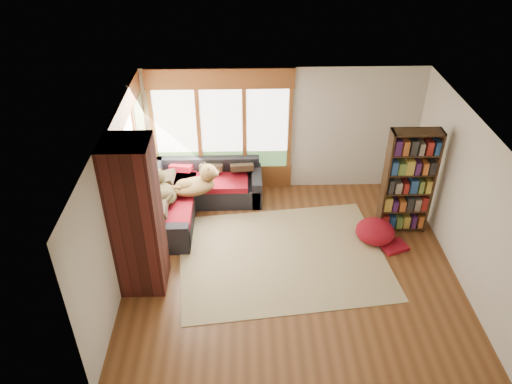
# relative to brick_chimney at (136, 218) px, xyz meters

# --- Properties ---
(floor) EXTENTS (5.50, 5.50, 0.00)m
(floor) POSITION_rel_brick_chimney_xyz_m (2.40, 0.35, -1.30)
(floor) COLOR brown
(floor) RESTS_ON ground
(ceiling) EXTENTS (5.50, 5.50, 0.00)m
(ceiling) POSITION_rel_brick_chimney_xyz_m (2.40, 0.35, 1.30)
(ceiling) COLOR white
(wall_back) EXTENTS (5.50, 0.04, 2.60)m
(wall_back) POSITION_rel_brick_chimney_xyz_m (2.40, 2.85, 0.00)
(wall_back) COLOR silver
(wall_back) RESTS_ON ground
(wall_front) EXTENTS (5.50, 0.04, 2.60)m
(wall_front) POSITION_rel_brick_chimney_xyz_m (2.40, -2.15, 0.00)
(wall_front) COLOR silver
(wall_front) RESTS_ON ground
(wall_left) EXTENTS (0.04, 5.00, 2.60)m
(wall_left) POSITION_rel_brick_chimney_xyz_m (-0.35, 0.35, 0.00)
(wall_left) COLOR silver
(wall_left) RESTS_ON ground
(wall_right) EXTENTS (0.04, 5.00, 2.60)m
(wall_right) POSITION_rel_brick_chimney_xyz_m (5.15, 0.35, 0.00)
(wall_right) COLOR silver
(wall_right) RESTS_ON ground
(windows_back) EXTENTS (2.82, 0.10, 1.90)m
(windows_back) POSITION_rel_brick_chimney_xyz_m (1.20, 2.82, 0.05)
(windows_back) COLOR brown
(windows_back) RESTS_ON wall_back
(windows_left) EXTENTS (0.10, 2.62, 1.90)m
(windows_left) POSITION_rel_brick_chimney_xyz_m (-0.32, 1.55, 0.05)
(windows_left) COLOR brown
(windows_left) RESTS_ON wall_left
(roller_blind) EXTENTS (0.03, 0.72, 0.90)m
(roller_blind) POSITION_rel_brick_chimney_xyz_m (-0.29, 2.38, 0.45)
(roller_blind) COLOR gray
(roller_blind) RESTS_ON wall_left
(brick_chimney) EXTENTS (0.70, 0.70, 2.60)m
(brick_chimney) POSITION_rel_brick_chimney_xyz_m (0.00, 0.00, 0.00)
(brick_chimney) COLOR #471914
(brick_chimney) RESTS_ON ground
(sectional_sofa) EXTENTS (2.20, 2.20, 0.80)m
(sectional_sofa) POSITION_rel_brick_chimney_xyz_m (0.45, 2.05, -1.00)
(sectional_sofa) COLOR black
(sectional_sofa) RESTS_ON ground
(area_rug) EXTENTS (3.83, 3.10, 0.01)m
(area_rug) POSITION_rel_brick_chimney_xyz_m (2.27, 0.56, -1.29)
(area_rug) COLOR beige
(area_rug) RESTS_ON ground
(bookshelf) EXTENTS (0.87, 0.29, 2.04)m
(bookshelf) POSITION_rel_brick_chimney_xyz_m (4.54, 1.32, -0.28)
(bookshelf) COLOR #352111
(bookshelf) RESTS_ON ground
(pouf) EXTENTS (0.92, 0.92, 0.38)m
(pouf) POSITION_rel_brick_chimney_xyz_m (3.99, 0.98, -1.10)
(pouf) COLOR maroon
(pouf) RESTS_ON area_rug
(dog_tan) EXTENTS (0.96, 0.79, 0.47)m
(dog_tan) POSITION_rel_brick_chimney_xyz_m (0.75, 1.87, -0.53)
(dog_tan) COLOR brown
(dog_tan) RESTS_ON sectional_sofa
(dog_brindle) EXTENTS (0.76, 0.90, 0.44)m
(dog_brindle) POSITION_rel_brick_chimney_xyz_m (0.09, 1.68, -0.54)
(dog_brindle) COLOR black
(dog_brindle) RESTS_ON sectional_sofa
(throw_pillows) EXTENTS (1.98, 1.68, 0.45)m
(throw_pillows) POSITION_rel_brick_chimney_xyz_m (0.48, 2.20, -0.53)
(throw_pillows) COLOR #302417
(throw_pillows) RESTS_ON sectional_sofa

